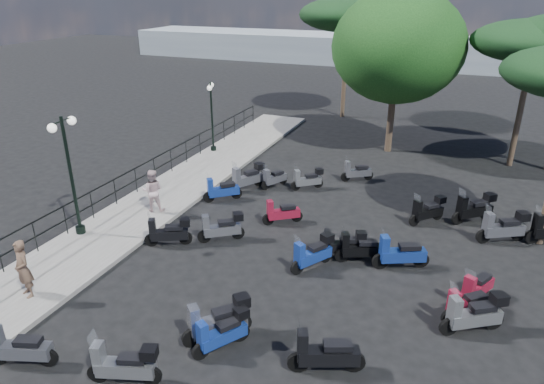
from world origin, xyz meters
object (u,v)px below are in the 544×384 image
at_px(scooter_15, 343,245).
at_px(scooter_8, 222,333).
at_px(scooter_7, 218,321).
at_px(scooter_21, 359,249).
at_px(broadleaf_tree, 398,47).
at_px(scooter_1, 19,349).
at_px(pedestrian_far, 153,191).
at_px(scooter_16, 400,254).
at_px(scooter_6, 124,365).
at_px(scooter_28, 503,228).
at_px(pine_2, 348,15).
at_px(scooter_2, 169,232).
at_px(scooter_27, 476,288).
at_px(lamp_post_1, 70,169).
at_px(lamp_post_2, 212,112).
at_px(scooter_4, 222,190).
at_px(woman, 23,269).
at_px(pine_0, 535,42).
at_px(scooter_17, 356,172).
at_px(scooter_10, 274,178).
at_px(scooter_26, 467,306).
at_px(scooter_5, 248,178).
at_px(scooter_3, 282,213).
at_px(scooter_13, 325,354).
at_px(scooter_22, 427,211).
at_px(scooter_20, 474,315).
at_px(scooter_9, 222,228).
at_px(scooter_11, 308,180).
at_px(scooter_23, 474,209).

bearing_deg(scooter_15, scooter_8, 143.04).
bearing_deg(scooter_15, scooter_7, 139.38).
height_order(scooter_21, broadleaf_tree, broadleaf_tree).
bearing_deg(scooter_15, scooter_1, 122.83).
height_order(pedestrian_far, scooter_16, pedestrian_far).
relative_size(scooter_6, scooter_28, 0.99).
height_order(scooter_28, pine_2, pine_2).
relative_size(scooter_2, scooter_27, 1.03).
bearing_deg(lamp_post_1, lamp_post_2, 84.86).
distance_m(scooter_4, scooter_27, 10.67).
bearing_deg(pine_2, scooter_21, -73.92).
xyz_separation_m(woman, pine_0, (13.44, 17.63, 4.99)).
bearing_deg(scooter_17, lamp_post_2, 49.67).
bearing_deg(scooter_7, pine_0, -70.43).
height_order(woman, scooter_10, woman).
height_order(scooter_4, scooter_16, scooter_16).
bearing_deg(pedestrian_far, lamp_post_1, 38.18).
bearing_deg(scooter_26, scooter_4, 24.41).
distance_m(scooter_4, scooter_5, 1.61).
bearing_deg(pine_0, scooter_7, -113.79).
height_order(scooter_15, scooter_27, scooter_15).
distance_m(lamp_post_1, scooter_15, 9.64).
distance_m(scooter_3, pine_2, 17.90).
bearing_deg(scooter_13, scooter_15, -12.42).
height_order(scooter_22, scooter_28, scooter_28).
height_order(lamp_post_1, pine_0, pine_0).
bearing_deg(scooter_15, scooter_10, 22.54).
bearing_deg(scooter_21, scooter_16, -110.05).
bearing_deg(pine_2, scooter_7, -83.25).
xyz_separation_m(pedestrian_far, scooter_13, (8.68, -5.69, -0.50)).
height_order(scooter_2, scooter_7, scooter_7).
relative_size(scooter_4, scooter_8, 0.93).
bearing_deg(scooter_17, broadleaf_tree, -39.81).
xyz_separation_m(scooter_1, scooter_20, (10.01, 5.35, 0.07)).
height_order(scooter_15, scooter_22, scooter_22).
bearing_deg(woman, scooter_15, 55.93).
bearing_deg(scooter_4, scooter_26, -155.63).
xyz_separation_m(scooter_9, scooter_16, (6.14, 0.53, 0.01)).
distance_m(scooter_5, scooter_7, 9.92).
xyz_separation_m(scooter_21, scooter_27, (3.60, -0.92, -0.02)).
xyz_separation_m(scooter_5, scooter_7, (3.44, -9.30, 0.02)).
height_order(scooter_2, scooter_28, scooter_28).
bearing_deg(scooter_5, scooter_11, -127.41).
distance_m(scooter_15, scooter_22, 4.42).
bearing_deg(scooter_7, scooter_23, -78.27).
xyz_separation_m(scooter_2, broadleaf_tree, (5.32, 13.42, 5.02)).
distance_m(scooter_9, scooter_20, 8.61).
relative_size(scooter_17, pine_2, 0.18).
bearing_deg(scooter_4, scooter_15, -154.82).
distance_m(lamp_post_1, pedestrian_far, 3.34).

